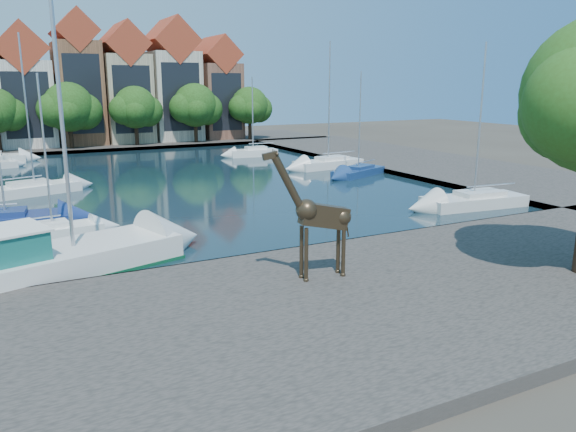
% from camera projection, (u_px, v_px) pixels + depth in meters
% --- Properties ---
extents(ground, '(160.00, 160.00, 0.00)m').
position_uv_depth(ground, '(323.00, 252.00, 28.57)').
color(ground, '#38332B').
rests_on(ground, ground).
extents(water_basin, '(38.00, 50.00, 0.08)m').
position_uv_depth(water_basin, '(183.00, 180.00, 49.29)').
color(water_basin, black).
rests_on(water_basin, ground).
extents(near_quay, '(50.00, 14.00, 0.50)m').
position_uv_depth(near_quay, '(413.00, 291.00, 22.46)').
color(near_quay, '#47423D').
rests_on(near_quay, ground).
extents(far_quay, '(60.00, 16.00, 0.50)m').
position_uv_depth(far_quay, '(114.00, 144.00, 76.89)').
color(far_quay, '#47423D').
rests_on(far_quay, ground).
extents(right_quay, '(14.00, 52.00, 0.50)m').
position_uv_depth(right_quay, '(408.00, 160.00, 60.42)').
color(right_quay, '#47423D').
rests_on(right_quay, ground).
extents(townhouse_west_inner, '(6.43, 9.18, 15.15)m').
position_uv_depth(townhouse_west_inner, '(24.00, 91.00, 70.54)').
color(townhouse_west_inner, silver).
rests_on(townhouse_west_inner, far_quay).
extents(townhouse_center, '(5.44, 9.18, 16.93)m').
position_uv_depth(townhouse_center, '(78.00, 83.00, 73.21)').
color(townhouse_center, brown).
rests_on(townhouse_center, far_quay).
extents(townhouse_east_inner, '(5.94, 9.18, 15.79)m').
position_uv_depth(townhouse_east_inner, '(125.00, 88.00, 76.04)').
color(townhouse_east_inner, tan).
rests_on(townhouse_east_inner, far_quay).
extents(townhouse_east_mid, '(6.43, 9.18, 16.65)m').
position_uv_depth(townhouse_east_mid, '(172.00, 85.00, 78.86)').
color(townhouse_east_mid, beige).
rests_on(townhouse_east_mid, far_quay).
extents(townhouse_east_end, '(5.44, 9.18, 14.43)m').
position_uv_depth(townhouse_east_end, '(216.00, 92.00, 81.99)').
color(townhouse_east_end, brown).
rests_on(townhouse_east_end, far_quay).
extents(far_tree_mid_west, '(7.80, 6.00, 8.00)m').
position_uv_depth(far_tree_mid_west, '(70.00, 109.00, 68.33)').
color(far_tree_mid_west, '#332114').
rests_on(far_tree_mid_west, far_quay).
extents(far_tree_mid_east, '(7.02, 5.40, 7.52)m').
position_uv_depth(far_tree_mid_east, '(136.00, 109.00, 71.94)').
color(far_tree_mid_east, '#332114').
rests_on(far_tree_mid_east, far_quay).
extents(far_tree_east, '(7.54, 5.80, 7.84)m').
position_uv_depth(far_tree_east, '(196.00, 107.00, 75.49)').
color(far_tree_east, '#332114').
rests_on(far_tree_east, far_quay).
extents(far_tree_far_east, '(6.76, 5.20, 7.36)m').
position_uv_depth(far_tree_far_east, '(250.00, 107.00, 79.10)').
color(far_tree_far_east, '#332114').
rests_on(far_tree_far_east, far_quay).
extents(giraffe_statue, '(3.76, 0.78, 5.37)m').
position_uv_depth(giraffe_statue, '(318.00, 216.00, 22.75)').
color(giraffe_statue, '#372B1B').
rests_on(giraffe_statue, near_quay).
extents(motorsailer, '(12.56, 6.81, 12.42)m').
position_uv_depth(motorsailer, '(32.00, 260.00, 23.97)').
color(motorsailer, silver).
rests_on(motorsailer, water_basin).
extents(sailboat_left_a, '(5.29, 2.35, 8.81)m').
position_uv_depth(sailboat_left_a, '(53.00, 229.00, 30.58)').
color(sailboat_left_a, white).
rests_on(sailboat_left_a, water_basin).
extents(sailboat_left_b, '(7.45, 3.48, 10.99)m').
position_uv_depth(sailboat_left_b, '(6.00, 218.00, 32.77)').
color(sailboat_left_b, navy).
rests_on(sailboat_left_b, water_basin).
extents(sailboat_left_c, '(6.86, 4.08, 11.84)m').
position_uv_depth(sailboat_left_c, '(35.00, 187.00, 42.82)').
color(sailboat_left_c, silver).
rests_on(sailboat_left_c, water_basin).
extents(sailboat_right_a, '(7.51, 3.31, 10.88)m').
position_uv_depth(sailboat_right_a, '(474.00, 199.00, 38.39)').
color(sailboat_right_a, silver).
rests_on(sailboat_right_a, water_basin).
extents(sailboat_right_b, '(6.31, 4.27, 9.31)m').
position_uv_depth(sailboat_right_b, '(358.00, 170.00, 51.43)').
color(sailboat_right_b, navy).
rests_on(sailboat_right_b, water_basin).
extents(sailboat_right_c, '(7.25, 3.11, 12.18)m').
position_uv_depth(sailboat_right_c, '(328.00, 162.00, 55.98)').
color(sailboat_right_c, silver).
rests_on(sailboat_right_c, water_basin).
extents(sailboat_right_d, '(5.60, 2.44, 8.95)m').
position_uv_depth(sailboat_right_d, '(253.00, 151.00, 64.77)').
color(sailboat_right_d, silver).
rests_on(sailboat_right_d, water_basin).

